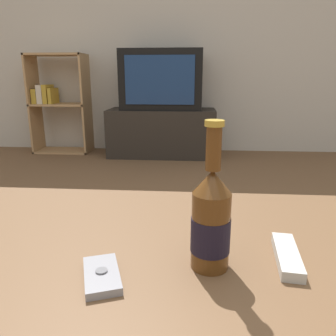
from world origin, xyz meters
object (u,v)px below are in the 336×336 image
remote_control (287,256)px  tv_stand (162,133)px  television (162,80)px  cell_phone (102,275)px  beer_bottle (211,220)px  bookshelf (57,102)px

remote_control → tv_stand: bearing=106.7°
television → cell_phone: (0.16, -2.85, -0.30)m
beer_bottle → cell_phone: size_ratio=2.15×
bookshelf → television: bearing=-4.8°
beer_bottle → remote_control: beer_bottle is taller
tv_stand → remote_control: (0.50, -2.77, 0.23)m
television → beer_bottle: bearing=-82.9°
beer_bottle → remote_control: 0.17m
bookshelf → cell_phone: size_ratio=8.27×
beer_bottle → bookshelf: bearing=117.0°
tv_stand → beer_bottle: beer_bottle is taller
beer_bottle → cell_phone: (-0.18, -0.05, -0.08)m
tv_stand → television: television is taller
beer_bottle → television: bearing=97.1°
tv_stand → television: size_ratio=1.36×
tv_stand → beer_bottle: size_ratio=4.05×
beer_bottle → remote_control: (0.15, 0.03, -0.08)m
tv_stand → bookshelf: bearing=175.4°
bookshelf → remote_control: 3.29m
tv_stand → beer_bottle: (0.35, -2.80, 0.31)m
television → remote_control: bearing=-79.8°
tv_stand → beer_bottle: bearing=-82.9°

